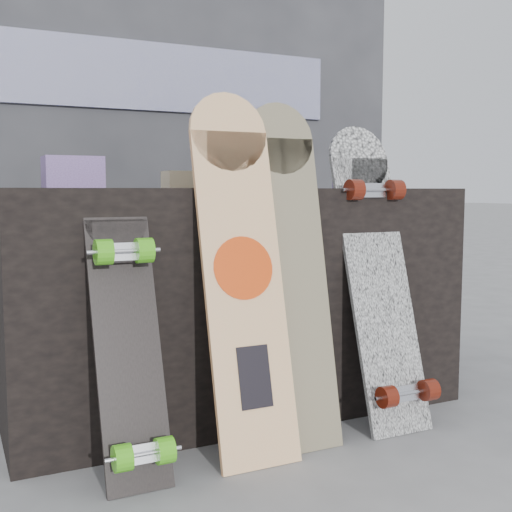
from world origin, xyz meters
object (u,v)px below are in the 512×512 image
longboard_celtic (291,262)px  longboard_cascadia (379,270)px  longboard_geisha (242,263)px  vendor_table (234,299)px  skateboard_dark (128,333)px

longboard_celtic → longboard_cascadia: (0.35, 0.01, -0.04)m
longboard_geisha → longboard_cascadia: (0.53, 0.04, -0.05)m
vendor_table → skateboard_dark: vendor_table is taller
vendor_table → longboard_celtic: (0.04, -0.36, 0.17)m
longboard_celtic → skateboard_dark: bearing=-174.1°
vendor_table → longboard_cascadia: (0.39, -0.34, 0.13)m
longboard_geisha → skateboard_dark: bearing=-174.7°
vendor_table → longboard_cascadia: size_ratio=1.57×
vendor_table → longboard_cascadia: 0.53m
longboard_geisha → longboard_celtic: 0.18m
vendor_table → longboard_geisha: size_ratio=1.46×
longboard_celtic → longboard_cascadia: bearing=2.1°
longboard_celtic → skateboard_dark: (-0.53, -0.06, -0.16)m
longboard_geisha → longboard_cascadia: longboard_geisha is taller
vendor_table → longboard_cascadia: longboard_cascadia is taller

